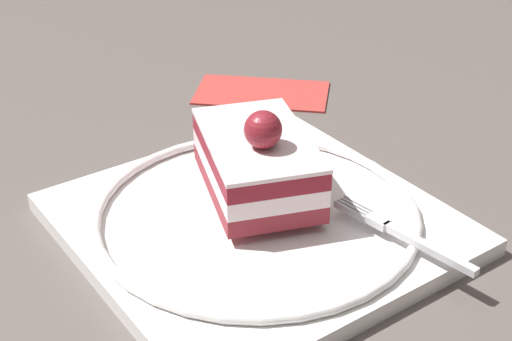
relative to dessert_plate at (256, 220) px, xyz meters
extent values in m
plane|color=#574E4A|center=(-0.02, -0.03, -0.01)|extent=(2.40, 2.40, 0.00)
cube|color=white|center=(0.00, 0.00, 0.00)|extent=(0.29, 0.29, 0.01)
torus|color=white|center=(0.00, 0.00, 0.01)|extent=(0.28, 0.28, 0.01)
cube|color=maroon|center=(-0.02, 0.02, 0.02)|extent=(0.13, 0.12, 0.01)
cube|color=white|center=(-0.02, 0.02, 0.03)|extent=(0.13, 0.12, 0.01)
cube|color=maroon|center=(-0.02, 0.02, 0.04)|extent=(0.13, 0.12, 0.01)
cube|color=white|center=(-0.02, 0.02, 0.05)|extent=(0.13, 0.12, 0.00)
sphere|color=maroon|center=(0.00, 0.01, 0.07)|extent=(0.03, 0.03, 0.03)
cube|color=silver|center=(0.12, 0.03, 0.01)|extent=(0.07, 0.01, 0.00)
cube|color=silver|center=(0.08, 0.04, 0.01)|extent=(0.02, 0.01, 0.00)
cube|color=silver|center=(0.05, 0.05, 0.01)|extent=(0.03, 0.00, 0.00)
cube|color=silver|center=(0.05, 0.04, 0.01)|extent=(0.03, 0.00, 0.00)
cube|color=silver|center=(0.05, 0.04, 0.01)|extent=(0.03, 0.00, 0.00)
cube|color=silver|center=(0.05, 0.04, 0.01)|extent=(0.03, 0.00, 0.00)
cube|color=#B43732|center=(-0.15, 0.18, -0.01)|extent=(0.15, 0.13, 0.00)
camera|label=1|loc=(0.29, -0.33, 0.29)|focal=52.23mm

